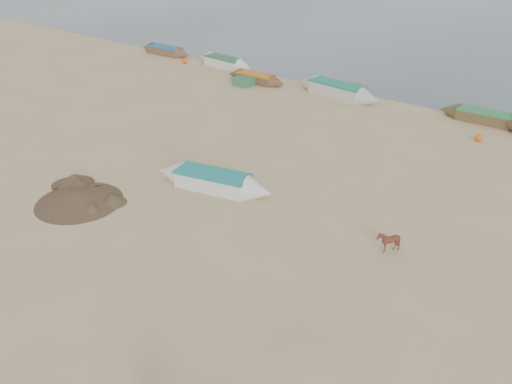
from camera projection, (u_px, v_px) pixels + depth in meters
ground at (191, 254)px, 19.08m from camera, size 140.00×140.00×0.00m
calf_front at (388, 241)px, 19.05m from camera, size 0.93×0.86×0.90m
near_canoe at (213, 180)px, 23.55m from camera, size 6.20×2.73×0.84m
debris_pile at (78, 197)px, 22.46m from camera, size 5.08×5.08×0.55m
waterline_canoes at (409, 104)px, 33.20m from camera, size 54.34×3.58×0.99m
beach_clutter at (479, 127)px, 29.91m from camera, size 44.84×4.86×0.64m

